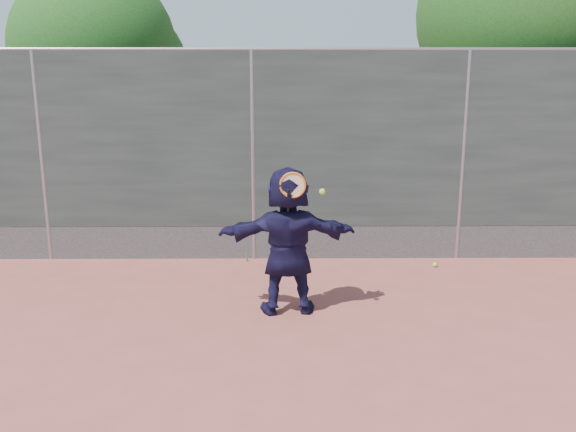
{
  "coord_description": "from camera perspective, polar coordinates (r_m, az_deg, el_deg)",
  "views": [
    {
      "loc": [
        0.43,
        -5.55,
        2.93
      ],
      "look_at": [
        0.49,
        1.5,
        1.15
      ],
      "focal_mm": 40.0,
      "sensor_mm": 36.0,
      "label": 1
    }
  ],
  "objects": [
    {
      "name": "ground",
      "position": [
        6.29,
        -4.44,
        -13.64
      ],
      "size": [
        80.0,
        80.0,
        0.0
      ],
      "primitive_type": "plane",
      "color": "#9E4C42",
      "rests_on": "ground"
    },
    {
      "name": "player",
      "position": [
        7.35,
        -0.0,
        -2.18
      ],
      "size": [
        1.63,
        0.62,
        1.73
      ],
      "primitive_type": "imported",
      "rotation": [
        0.0,
        0.0,
        3.21
      ],
      "color": "#151233",
      "rests_on": "ground"
    },
    {
      "name": "ball_ground",
      "position": [
        9.35,
        12.92,
        -4.24
      ],
      "size": [
        0.07,
        0.07,
        0.07
      ],
      "primitive_type": "sphere",
      "color": "#B9DB30",
      "rests_on": "ground"
    },
    {
      "name": "fence",
      "position": [
        9.16,
        -3.15,
        5.69
      ],
      "size": [
        20.0,
        0.06,
        3.03
      ],
      "color": "#38423D",
      "rests_on": "ground"
    },
    {
      "name": "swing_action",
      "position": [
        7.0,
        0.66,
        2.56
      ],
      "size": [
        0.5,
        0.13,
        0.51
      ],
      "color": "orange",
      "rests_on": "ground"
    },
    {
      "name": "tree_right",
      "position": [
        12.09,
        20.99,
        15.94
      ],
      "size": [
        3.78,
        3.6,
        5.39
      ],
      "color": "#382314",
      "rests_on": "ground"
    },
    {
      "name": "tree_left",
      "position": [
        12.54,
        -16.08,
        13.69
      ],
      "size": [
        3.15,
        3.0,
        4.53
      ],
      "color": "#382314",
      "rests_on": "ground"
    },
    {
      "name": "weed_clump",
      "position": [
        9.37,
        -1.26,
        -3.21
      ],
      "size": [
        0.68,
        0.07,
        0.3
      ],
      "color": "#387226",
      "rests_on": "ground"
    }
  ]
}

